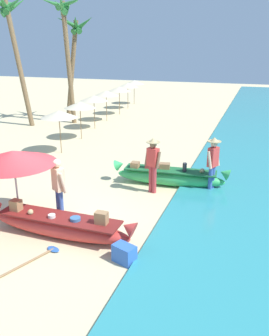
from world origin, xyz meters
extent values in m
plane|color=beige|center=(0.00, 0.00, 0.00)|extent=(80.00, 80.00, 0.00)
ellipsoid|color=red|center=(0.50, -0.73, 0.26)|extent=(3.80, 0.72, 0.52)
cone|color=red|center=(2.34, -0.75, 0.57)|extent=(0.41, 0.41, 0.48)
cube|color=maroon|center=(0.50, -0.73, 0.52)|extent=(3.19, 0.72, 0.04)
cube|color=#9E754C|center=(1.65, -0.71, 0.68)|extent=(0.29, 0.21, 0.32)
cylinder|color=#386699|center=(0.98, -0.77, 0.57)|extent=(0.26, 0.26, 0.10)
cylinder|color=silver|center=(0.35, -0.83, 0.57)|extent=(0.18, 0.18, 0.10)
sphere|color=tan|center=(-0.25, -0.83, 0.60)|extent=(0.15, 0.15, 0.15)
cube|color=#9E754C|center=(-0.73, -0.77, 0.68)|extent=(0.27, 0.24, 0.30)
ellipsoid|color=#38B760|center=(2.26, 3.58, 0.27)|extent=(3.74, 0.92, 0.55)
cone|color=#38B760|center=(0.47, 3.45, 0.60)|extent=(0.42, 0.42, 0.46)
cone|color=#38B760|center=(4.05, 3.72, 0.60)|extent=(0.42, 0.42, 0.46)
cube|color=#1E6435|center=(2.26, 3.58, 0.55)|extent=(3.15, 0.89, 0.04)
sphere|color=tan|center=(3.34, 3.64, 0.63)|extent=(0.17, 0.17, 0.17)
cylinder|color=#2D2D33|center=(2.76, 3.57, 0.71)|extent=(0.14, 0.14, 0.32)
cube|color=#9E754C|center=(2.04, 3.65, 0.65)|extent=(0.40, 0.33, 0.20)
cube|color=#B73333|center=(1.55, 3.55, 0.70)|extent=(0.35, 0.28, 0.30)
cube|color=#9E754C|center=(1.05, 3.43, 0.65)|extent=(0.29, 0.31, 0.21)
cylinder|color=#B2383D|center=(1.94, 2.77, 0.46)|extent=(0.14, 0.14, 0.91)
cylinder|color=#B2383D|center=(1.81, 2.82, 0.46)|extent=(0.14, 0.14, 0.91)
cube|color=#DB3D38|center=(1.87, 2.79, 1.21)|extent=(0.42, 0.34, 0.59)
cylinder|color=brown|center=(2.08, 2.69, 1.16)|extent=(0.16, 0.22, 0.54)
cylinder|color=brown|center=(1.65, 2.86, 1.16)|extent=(0.16, 0.22, 0.54)
sphere|color=brown|center=(1.87, 2.79, 1.62)|extent=(0.22, 0.22, 0.22)
cylinder|color=tan|center=(1.87, 2.79, 1.70)|extent=(0.44, 0.44, 0.02)
cone|color=tan|center=(1.87, 2.79, 1.77)|extent=(0.26, 0.26, 0.12)
cylinder|color=#3D5BA8|center=(0.01, 0.07, 0.45)|extent=(0.14, 0.14, 0.90)
cylinder|color=#3D5BA8|center=(0.13, -0.01, 0.45)|extent=(0.14, 0.14, 0.90)
cube|color=beige|center=(0.07, 0.03, 1.22)|extent=(0.42, 0.38, 0.64)
cylinder|color=beige|center=(-0.11, 0.17, 1.17)|extent=(0.19, 0.22, 0.58)
cylinder|color=beige|center=(0.28, -0.08, 1.17)|extent=(0.19, 0.22, 0.58)
sphere|color=beige|center=(0.07, 0.03, 1.66)|extent=(0.22, 0.22, 0.22)
cylinder|color=#3D5BA8|center=(3.70, 3.59, 0.43)|extent=(0.14, 0.14, 0.86)
cylinder|color=#3D5BA8|center=(3.64, 3.46, 0.43)|extent=(0.14, 0.14, 0.86)
cube|color=#DB3D38|center=(3.67, 3.53, 1.18)|extent=(0.35, 0.42, 0.63)
cylinder|color=beige|center=(3.78, 3.73, 1.13)|extent=(0.23, 0.17, 0.58)
cylinder|color=beige|center=(3.59, 3.31, 1.13)|extent=(0.23, 0.17, 0.58)
sphere|color=beige|center=(3.67, 3.53, 1.62)|extent=(0.22, 0.22, 0.22)
cylinder|color=tan|center=(3.67, 3.53, 1.70)|extent=(0.44, 0.44, 0.02)
cone|color=tan|center=(3.67, 3.53, 1.77)|extent=(0.26, 0.26, 0.12)
cylinder|color=#B7B7BC|center=(-0.93, -0.42, 1.00)|extent=(0.05, 0.05, 2.01)
cone|color=red|center=(-0.93, -0.42, 1.85)|extent=(2.22, 2.22, 0.35)
cylinder|color=#333338|center=(-0.93, -0.42, 0.03)|extent=(0.36, 0.36, 0.06)
cylinder|color=#8E6B47|center=(-3.27, 5.81, 0.95)|extent=(0.04, 0.04, 1.90)
cone|color=beige|center=(-3.27, 5.81, 1.75)|extent=(1.60, 1.60, 0.32)
cylinder|color=#8E6B47|center=(-3.60, 8.39, 0.95)|extent=(0.04, 0.04, 1.90)
cone|color=beige|center=(-3.60, 8.39, 1.75)|extent=(1.60, 1.60, 0.32)
cylinder|color=#8E6B47|center=(-3.98, 10.81, 0.95)|extent=(0.04, 0.04, 1.90)
cone|color=beige|center=(-3.98, 10.81, 1.75)|extent=(1.60, 1.60, 0.32)
cylinder|color=#8E6B47|center=(-4.22, 13.09, 0.95)|extent=(0.04, 0.04, 1.90)
cone|color=beige|center=(-4.22, 13.09, 1.75)|extent=(1.60, 1.60, 0.32)
cylinder|color=#8E6B47|center=(-4.28, 15.46, 0.95)|extent=(0.04, 0.04, 1.90)
cone|color=beige|center=(-4.28, 15.46, 1.75)|extent=(1.60, 1.60, 0.32)
cylinder|color=#8E6B47|center=(-4.58, 17.96, 0.95)|extent=(0.04, 0.04, 1.90)
cone|color=beige|center=(-4.58, 17.96, 1.75)|extent=(1.60, 1.60, 0.32)
cylinder|color=#8E6B47|center=(-4.88, 20.25, 0.95)|extent=(0.04, 0.04, 1.90)
cone|color=beige|center=(-4.88, 20.25, 1.75)|extent=(1.60, 1.60, 0.32)
cylinder|color=brown|center=(-6.08, 11.91, 3.47)|extent=(0.61, 0.28, 6.95)
cone|color=#337F3D|center=(-5.75, 11.85, 6.82)|extent=(1.88, 0.60, 0.77)
cone|color=#337F3D|center=(-6.08, 12.29, 6.82)|extent=(0.94, 1.56, 0.76)
cone|color=#337F3D|center=(-6.62, 12.21, 6.71)|extent=(1.56, 1.36, 1.08)
cone|color=#337F3D|center=(-6.65, 11.70, 6.79)|extent=(1.67, 1.12, 0.85)
cone|color=#337F3D|center=(-6.04, 11.45, 6.68)|extent=(1.07, 1.80, 1.16)
cylinder|color=brown|center=(-6.48, 12.99, 3.00)|extent=(1.21, 0.28, 6.04)
cone|color=#287033|center=(-5.57, 12.94, 5.72)|extent=(1.62, 0.51, 1.15)
cone|color=#287033|center=(-5.90, 13.46, 5.74)|extent=(0.76, 1.78, 1.14)
cone|color=#287033|center=(-6.46, 13.29, 5.75)|extent=(1.82, 1.40, 1.13)
cone|color=#287033|center=(-6.34, 12.72, 5.81)|extent=(1.44, 1.27, 0.94)
cone|color=#287033|center=(-5.82, 12.58, 5.77)|extent=(1.03, 1.63, 1.04)
cylinder|color=brown|center=(-8.41, 10.34, 3.46)|extent=(1.27, 0.28, 6.95)
cone|color=#287033|center=(-8.50, 10.39, 6.70)|extent=(1.53, 0.54, 1.02)
cone|color=#287033|center=(-8.63, 10.70, 6.61)|extent=(1.25, 1.49, 1.21)
cone|color=#287033|center=(-9.16, 10.71, 6.67)|extent=(1.20, 1.53, 1.09)
cone|color=#287033|center=(-9.30, 10.37, 6.75)|extent=(1.48, 0.50, 0.88)
cone|color=#287033|center=(-8.71, 9.92, 6.72)|extent=(1.05, 1.69, 0.98)
cube|color=blue|center=(2.43, -1.26, 0.20)|extent=(0.58, 0.48, 0.41)
cylinder|color=#8E6B47|center=(0.41, -2.12, 0.03)|extent=(0.59, 1.52, 0.05)
ellipsoid|color=#2D60B7|center=(0.68, -1.37, 0.03)|extent=(0.41, 0.31, 0.03)
camera|label=1|loc=(4.92, -7.69, 4.57)|focal=38.40mm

